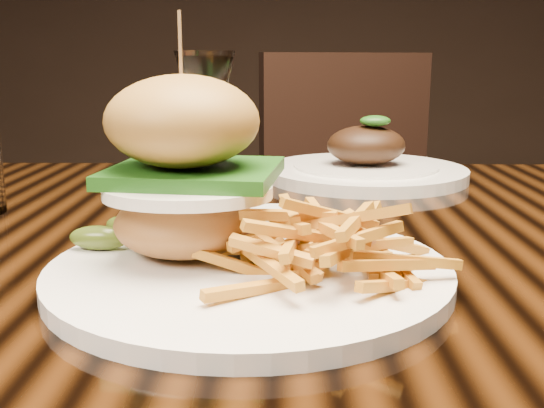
{
  "coord_description": "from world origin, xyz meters",
  "views": [
    {
      "loc": [
        -0.03,
        -0.69,
        0.94
      ],
      "look_at": [
        -0.04,
        -0.14,
        0.81
      ],
      "focal_mm": 42.0,
      "sensor_mm": 36.0,
      "label": 1
    }
  ],
  "objects_px": {
    "dining_table": "(310,294)",
    "wine_glass": "(206,96)",
    "chair_far": "(361,218)",
    "far_dish": "(365,166)"
  },
  "relations": [
    {
      "from": "dining_table",
      "to": "chair_far",
      "type": "bearing_deg",
      "value": 79.43
    },
    {
      "from": "dining_table",
      "to": "chair_far",
      "type": "relative_size",
      "value": 1.68
    },
    {
      "from": "dining_table",
      "to": "wine_glass",
      "type": "xyz_separation_m",
      "value": [
        -0.12,
        0.07,
        0.22
      ]
    },
    {
      "from": "wine_glass",
      "to": "chair_far",
      "type": "height_order",
      "value": "chair_far"
    },
    {
      "from": "far_dish",
      "to": "chair_far",
      "type": "distance_m",
      "value": 0.62
    },
    {
      "from": "wine_glass",
      "to": "far_dish",
      "type": "height_order",
      "value": "wine_glass"
    },
    {
      "from": "wine_glass",
      "to": "far_dish",
      "type": "bearing_deg",
      "value": 47.97
    },
    {
      "from": "far_dish",
      "to": "chair_far",
      "type": "bearing_deg",
      "value": 83.33
    },
    {
      "from": "chair_far",
      "to": "wine_glass",
      "type": "bearing_deg",
      "value": -126.06
    },
    {
      "from": "dining_table",
      "to": "chair_far",
      "type": "height_order",
      "value": "chair_far"
    },
    {
      "from": "dining_table",
      "to": "wine_glass",
      "type": "bearing_deg",
      "value": 151.96
    },
    {
      "from": "wine_glass",
      "to": "chair_far",
      "type": "bearing_deg",
      "value": 70.67
    },
    {
      "from": "far_dish",
      "to": "chair_far",
      "type": "xyz_separation_m",
      "value": [
        0.07,
        0.58,
        -0.23
      ]
    },
    {
      "from": "dining_table",
      "to": "wine_glass",
      "type": "distance_m",
      "value": 0.26
    },
    {
      "from": "dining_table",
      "to": "far_dish",
      "type": "xyz_separation_m",
      "value": [
        0.1,
        0.31,
        0.1
      ]
    }
  ]
}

